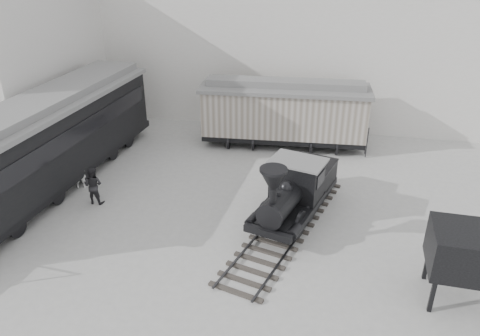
% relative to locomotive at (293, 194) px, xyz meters
% --- Properties ---
extents(ground, '(90.00, 90.00, 0.00)m').
position_rel_locomotive_xyz_m(ground, '(-2.14, -3.35, -1.21)').
color(ground, '#9E9E9B').
extents(north_wall, '(34.00, 2.51, 11.00)m').
position_rel_locomotive_xyz_m(north_wall, '(-2.14, 11.63, 4.34)').
color(north_wall, silver).
rests_on(north_wall, ground).
extents(west_pavilion, '(7.00, 12.11, 9.00)m').
position_rel_locomotive_xyz_m(west_pavilion, '(-16.64, 6.61, 3.28)').
color(west_pavilion, silver).
rests_on(west_pavilion, ground).
extents(locomotive, '(4.40, 9.51, 3.29)m').
position_rel_locomotive_xyz_m(locomotive, '(0.00, 0.00, 0.00)').
color(locomotive, black).
rests_on(locomotive, ground).
extents(boxcar, '(9.41, 3.52, 3.78)m').
position_rel_locomotive_xyz_m(boxcar, '(-1.40, 7.85, 0.77)').
color(boxcar, black).
rests_on(boxcar, ground).
extents(passenger_coach, '(4.18, 15.31, 4.05)m').
position_rel_locomotive_xyz_m(passenger_coach, '(-11.40, 0.88, 1.02)').
color(passenger_coach, black).
rests_on(passenger_coach, ground).
extents(visitor_a, '(0.71, 0.64, 1.63)m').
position_rel_locomotive_xyz_m(visitor_a, '(-10.14, 0.74, -0.40)').
color(visitor_a, silver).
rests_on(visitor_a, ground).
extents(visitor_b, '(0.86, 0.67, 1.74)m').
position_rel_locomotive_xyz_m(visitor_b, '(-8.78, -0.41, -0.34)').
color(visitor_b, black).
rests_on(visitor_b, ground).
extents(coal_hopper, '(2.48, 2.05, 2.63)m').
position_rel_locomotive_xyz_m(coal_hopper, '(5.88, -3.68, 0.50)').
color(coal_hopper, black).
rests_on(coal_hopper, ground).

